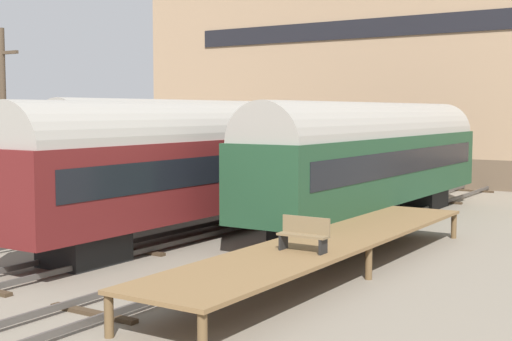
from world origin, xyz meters
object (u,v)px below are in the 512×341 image
object	(u,v)px
bench	(304,233)
utility_pole	(4,127)
train_car_grey	(198,148)
train_car_maroon	(197,160)
train_car_green	(375,155)

from	to	relation	value
bench	utility_pole	bearing A→B (deg)	173.95
train_car_grey	utility_pole	distance (m)	9.28
train_car_maroon	bench	xyz separation A→B (m)	(7.18, -4.71, -1.36)
train_car_maroon	train_car_green	distance (m)	7.81
train_car_grey	train_car_green	world-z (taller)	train_car_grey
train_car_green	bench	xyz separation A→B (m)	(2.91, -11.25, -1.37)
train_car_grey	bench	world-z (taller)	train_car_grey
train_car_maroon	train_car_green	size ratio (longest dim) A/B	0.96
train_car_maroon	train_car_grey	size ratio (longest dim) A/B	1.00
train_car_green	utility_pole	xyz separation A→B (m)	(-11.09, -9.77, 1.20)
train_car_green	bench	world-z (taller)	train_car_green
train_car_grey	train_car_green	bearing A→B (deg)	6.19
train_car_green	bench	size ratio (longest dim) A/B	12.87
train_car_grey	train_car_green	distance (m)	8.59
train_car_maroon	train_car_grey	bearing A→B (deg)	127.22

